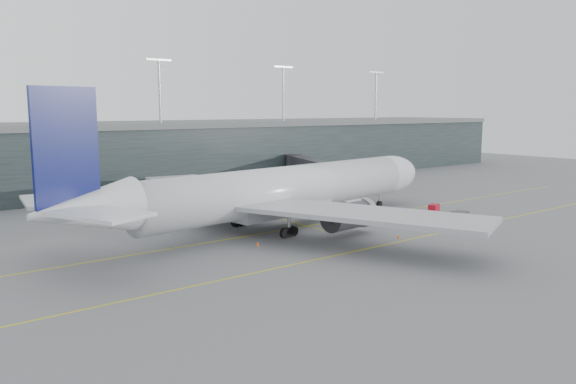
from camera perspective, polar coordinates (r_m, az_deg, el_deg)
ground at (r=88.92m, az=-2.17°, el=-3.47°), size 320.00×320.00×0.00m
taxiline_a at (r=85.77m, az=-0.60°, el=-3.90°), size 160.00×0.25×0.02m
taxiline_b at (r=74.02m, az=6.96°, el=-5.96°), size 160.00×0.25×0.02m
taxiline_lead_main at (r=108.01m, az=-6.21°, el=-1.38°), size 0.25×60.00×0.02m
terminal at (r=138.74m, az=-16.34°, el=3.67°), size 240.00×36.00×29.00m
main_aircraft at (r=86.70m, az=-0.58°, el=0.15°), size 74.15×69.17×20.79m
jet_bridge at (r=125.71m, az=1.94°, el=2.49°), size 18.82×45.04×7.11m
gse_cart at (r=103.31m, az=14.60°, el=-1.59°), size 2.53×2.00×1.50m
baggage_dolly at (r=104.37m, az=17.06°, el=-1.96°), size 3.00×2.52×0.28m
uld_a at (r=94.54m, az=-9.32°, el=-2.22°), size 2.54×2.24×1.96m
uld_b at (r=97.88m, az=-6.71°, el=-1.82°), size 2.58×2.35×1.92m
uld_c at (r=96.73m, az=-6.55°, el=-2.01°), size 2.28×2.08×1.68m
cone_nose at (r=108.04m, az=14.75°, el=-1.44°), size 0.40×0.40×0.64m
cone_wing_stbd at (r=81.98m, az=11.17°, el=-4.42°), size 0.41×0.41×0.64m
cone_wing_port at (r=103.70m, az=-2.11°, el=-1.55°), size 0.45×0.45×0.71m
cone_tail at (r=76.19m, az=-3.12°, el=-5.26°), size 0.39×0.39×0.62m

